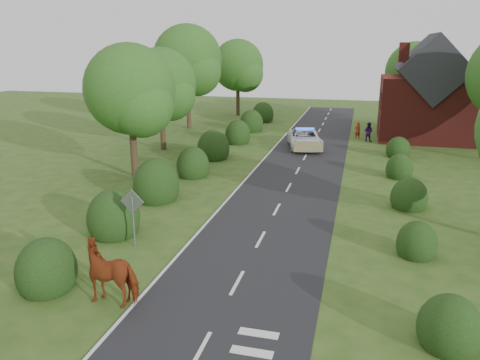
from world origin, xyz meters
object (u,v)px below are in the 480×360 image
(cow, at_px, (114,275))
(pedestrian_purple, at_px, (368,132))
(road_sign, at_px, (133,209))
(police_van, at_px, (305,139))
(pedestrian_red, at_px, (358,131))

(cow, xyz_separation_m, pedestrian_purple, (8.31, 29.68, -0.02))
(road_sign, xyz_separation_m, police_van, (4.53, 21.44, -0.89))
(pedestrian_purple, bearing_deg, police_van, 62.22)
(police_van, distance_m, pedestrian_red, 6.49)
(pedestrian_purple, bearing_deg, road_sign, 91.96)
(road_sign, distance_m, pedestrian_red, 27.83)
(police_van, distance_m, pedestrian_purple, 6.61)
(cow, relative_size, pedestrian_purple, 1.44)
(cow, distance_m, police_van, 25.67)
(pedestrian_purple, bearing_deg, pedestrian_red, -16.84)
(cow, relative_size, pedestrian_red, 1.57)
(pedestrian_red, bearing_deg, road_sign, 44.20)
(pedestrian_red, bearing_deg, pedestrian_purple, 113.07)
(road_sign, relative_size, police_van, 0.43)
(road_sign, bearing_deg, police_van, 78.06)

